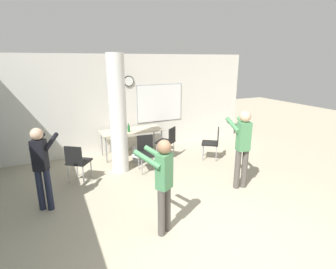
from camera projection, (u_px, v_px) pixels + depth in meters
The scene contains 13 objects.
ground_plane at pixel (233, 256), 3.66m from camera, with size 24.00×24.00×0.00m, color #ADA389.
wall_back at pixel (127, 104), 7.68m from camera, with size 8.00×0.15×2.80m.
support_pillar at pixel (118, 115), 6.12m from camera, with size 0.40×0.40×2.80m.
folding_table at pixel (132, 132), 7.38m from camera, with size 1.72×0.70×0.73m.
bottle_on_table at pixel (129, 129), 7.17m from camera, with size 0.07×0.07×0.23m.
waste_bin at pixel (138, 154), 7.04m from camera, with size 0.32×0.32×0.39m.
chair_table_right at pixel (168, 140), 7.22m from camera, with size 0.62×0.62×0.87m.
chair_table_front at pixel (146, 151), 6.38m from camera, with size 0.49×0.49×0.87m.
chair_mid_room at pixel (213, 141), 7.11m from camera, with size 0.61×0.61×0.87m.
chair_near_pillar at pixel (77, 160), 5.77m from camera, with size 0.62×0.62×0.87m.
person_playing_side at pixel (242, 143), 5.39m from camera, with size 0.45×0.68×1.67m.
person_playing_front at pixel (163, 180), 3.94m from camera, with size 0.53×0.62×1.54m.
person_watching_back at pixel (41, 163), 4.59m from camera, with size 0.51×0.62×1.54m.
Camera 1 is at (-2.12, -2.37, 2.65)m, focal length 28.00 mm.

